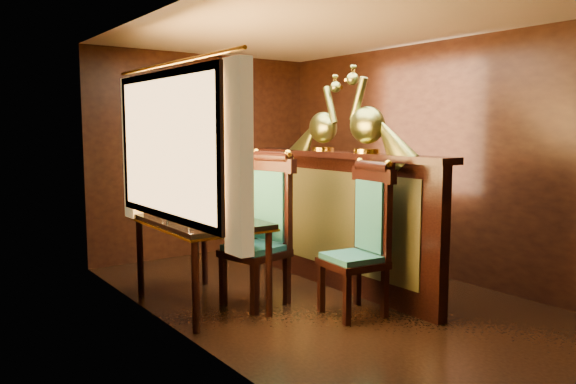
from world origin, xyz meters
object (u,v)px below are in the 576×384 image
at_px(dining_table, 199,226).
at_px(chair_right, 265,223).
at_px(peacock_left, 368,108).
at_px(peacock_right, 323,114).
at_px(chair_left, 365,233).

distance_m(dining_table, chair_right, 0.59).
bearing_deg(peacock_left, dining_table, 153.75).
bearing_deg(chair_right, peacock_right, 1.95).
height_order(dining_table, chair_left, chair_left).
bearing_deg(dining_table, chair_left, -42.36).
height_order(dining_table, chair_right, chair_right).
xyz_separation_m(dining_table, peacock_right, (1.38, -0.04, 1.01)).
height_order(chair_left, peacock_left, peacock_left).
distance_m(dining_table, chair_left, 1.46).
height_order(chair_left, chair_right, chair_right).
distance_m(chair_left, peacock_left, 1.17).
height_order(chair_right, peacock_right, peacock_right).
height_order(chair_right, peacock_left, peacock_left).
bearing_deg(chair_right, peacock_left, -39.12).
distance_m(chair_left, peacock_right, 1.45).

